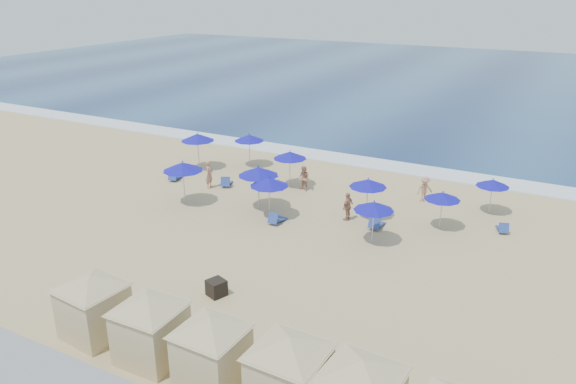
{
  "coord_description": "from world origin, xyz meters",
  "views": [
    {
      "loc": [
        11.87,
        -21.96,
        12.62
      ],
      "look_at": [
        -1.57,
        3.0,
        1.9
      ],
      "focal_mm": 35.0,
      "sensor_mm": 36.0,
      "label": 1
    }
  ],
  "objects_px": {
    "umbrella_3": "(290,155)",
    "umbrella_4": "(258,171)",
    "umbrella_5": "(269,182)",
    "umbrella_8": "(493,183)",
    "umbrella_1": "(249,138)",
    "beachgoer_0": "(209,174)",
    "beachgoer_3": "(425,189)",
    "cabana_0": "(92,298)",
    "beachgoer_1": "(304,179)",
    "umbrella_0": "(198,137)",
    "umbrella_7": "(374,206)",
    "cabana_3": "(289,364)",
    "beachgoer_2": "(348,206)",
    "cabana_2": "(211,342)",
    "umbrella_6": "(368,183)",
    "umbrella_9": "(443,196)",
    "cabana_1": "(150,320)",
    "trash_bin": "(216,288)",
    "umbrella_2": "(183,167)"
  },
  "relations": [
    {
      "from": "beachgoer_0",
      "to": "umbrella_3",
      "type": "bearing_deg",
      "value": -70.08
    },
    {
      "from": "umbrella_3",
      "to": "umbrella_1",
      "type": "bearing_deg",
      "value": 152.19
    },
    {
      "from": "umbrella_8",
      "to": "umbrella_2",
      "type": "bearing_deg",
      "value": -156.41
    },
    {
      "from": "cabana_3",
      "to": "beachgoer_1",
      "type": "bearing_deg",
      "value": 115.41
    },
    {
      "from": "trash_bin",
      "to": "beachgoer_1",
      "type": "distance_m",
      "value": 13.39
    },
    {
      "from": "umbrella_1",
      "to": "beachgoer_0",
      "type": "height_order",
      "value": "umbrella_1"
    },
    {
      "from": "umbrella_9",
      "to": "beachgoer_3",
      "type": "relative_size",
      "value": 1.4
    },
    {
      "from": "umbrella_5",
      "to": "umbrella_7",
      "type": "bearing_deg",
      "value": -3.26
    },
    {
      "from": "cabana_0",
      "to": "umbrella_0",
      "type": "distance_m",
      "value": 20.09
    },
    {
      "from": "cabana_2",
      "to": "umbrella_8",
      "type": "xyz_separation_m",
      "value": [
        5.54,
        19.51,
        0.29
      ]
    },
    {
      "from": "cabana_3",
      "to": "beachgoer_2",
      "type": "relative_size",
      "value": 2.81
    },
    {
      "from": "umbrella_2",
      "to": "beachgoer_2",
      "type": "xyz_separation_m",
      "value": [
        9.56,
        2.36,
        -1.53
      ]
    },
    {
      "from": "trash_bin",
      "to": "umbrella_9",
      "type": "relative_size",
      "value": 0.33
    },
    {
      "from": "umbrella_6",
      "to": "beachgoer_1",
      "type": "relative_size",
      "value": 1.49
    },
    {
      "from": "umbrella_6",
      "to": "umbrella_7",
      "type": "height_order",
      "value": "umbrella_6"
    },
    {
      "from": "umbrella_1",
      "to": "beachgoer_2",
      "type": "xyz_separation_m",
      "value": [
        10.01,
        -5.72,
        -1.3
      ]
    },
    {
      "from": "trash_bin",
      "to": "umbrella_4",
      "type": "distance_m",
      "value": 9.96
    },
    {
      "from": "umbrella_2",
      "to": "umbrella_1",
      "type": "bearing_deg",
      "value": 93.19
    },
    {
      "from": "cabana_3",
      "to": "umbrella_4",
      "type": "bearing_deg",
      "value": 124.38
    },
    {
      "from": "beachgoer_0",
      "to": "beachgoer_1",
      "type": "xyz_separation_m",
      "value": [
        5.61,
        2.43,
        -0.12
      ]
    },
    {
      "from": "umbrella_9",
      "to": "beachgoer_2",
      "type": "height_order",
      "value": "umbrella_9"
    },
    {
      "from": "umbrella_0",
      "to": "umbrella_1",
      "type": "xyz_separation_m",
      "value": [
        2.86,
        2.24,
        -0.2
      ]
    },
    {
      "from": "umbrella_0",
      "to": "umbrella_5",
      "type": "height_order",
      "value": "umbrella_0"
    },
    {
      "from": "umbrella_3",
      "to": "umbrella_4",
      "type": "relative_size",
      "value": 0.92
    },
    {
      "from": "cabana_1",
      "to": "umbrella_4",
      "type": "height_order",
      "value": "cabana_1"
    },
    {
      "from": "umbrella_2",
      "to": "umbrella_9",
      "type": "bearing_deg",
      "value": 14.19
    },
    {
      "from": "umbrella_0",
      "to": "umbrella_3",
      "type": "relative_size",
      "value": 1.08
    },
    {
      "from": "umbrella_1",
      "to": "umbrella_4",
      "type": "xyz_separation_m",
      "value": [
        4.8,
        -6.68,
        0.21
      ]
    },
    {
      "from": "cabana_3",
      "to": "umbrella_8",
      "type": "distance_m",
      "value": 19.58
    },
    {
      "from": "umbrella_0",
      "to": "beachgoer_2",
      "type": "bearing_deg",
      "value": -15.13
    },
    {
      "from": "umbrella_6",
      "to": "umbrella_8",
      "type": "bearing_deg",
      "value": 33.6
    },
    {
      "from": "cabana_0",
      "to": "umbrella_7",
      "type": "distance_m",
      "value": 14.04
    },
    {
      "from": "umbrella_4",
      "to": "umbrella_5",
      "type": "xyz_separation_m",
      "value": [
        1.2,
        -0.82,
        -0.19
      ]
    },
    {
      "from": "beachgoer_3",
      "to": "cabana_3",
      "type": "bearing_deg",
      "value": -134.28
    },
    {
      "from": "beachgoer_1",
      "to": "beachgoer_3",
      "type": "bearing_deg",
      "value": 29.16
    },
    {
      "from": "trash_bin",
      "to": "umbrella_3",
      "type": "distance_m",
      "value": 14.0
    },
    {
      "from": "umbrella_8",
      "to": "beachgoer_1",
      "type": "distance_m",
      "value": 11.29
    },
    {
      "from": "umbrella_4",
      "to": "beachgoer_3",
      "type": "distance_m",
      "value": 10.18
    },
    {
      "from": "umbrella_6",
      "to": "umbrella_8",
      "type": "height_order",
      "value": "umbrella_6"
    },
    {
      "from": "cabana_2",
      "to": "umbrella_5",
      "type": "height_order",
      "value": "cabana_2"
    },
    {
      "from": "cabana_3",
      "to": "umbrella_0",
      "type": "bearing_deg",
      "value": 133.22
    },
    {
      "from": "umbrella_4",
      "to": "beachgoer_0",
      "type": "height_order",
      "value": "umbrella_4"
    },
    {
      "from": "cabana_2",
      "to": "umbrella_7",
      "type": "height_order",
      "value": "cabana_2"
    },
    {
      "from": "beachgoer_0",
      "to": "beachgoer_2",
      "type": "bearing_deg",
      "value": -104.72
    },
    {
      "from": "umbrella_7",
      "to": "cabana_1",
      "type": "bearing_deg",
      "value": -105.9
    },
    {
      "from": "cabana_1",
      "to": "umbrella_6",
      "type": "relative_size",
      "value": 1.85
    },
    {
      "from": "beachgoer_3",
      "to": "cabana_0",
      "type": "bearing_deg",
      "value": -157.75
    },
    {
      "from": "umbrella_5",
      "to": "umbrella_8",
      "type": "bearing_deg",
      "value": 31.25
    },
    {
      "from": "umbrella_3",
      "to": "umbrella_9",
      "type": "distance_m",
      "value": 10.47
    },
    {
      "from": "umbrella_3",
      "to": "umbrella_4",
      "type": "bearing_deg",
      "value": -87.2
    }
  ]
}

